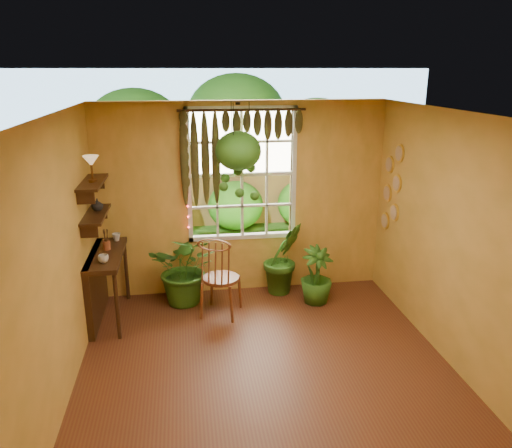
{
  "coord_description": "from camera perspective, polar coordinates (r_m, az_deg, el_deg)",
  "views": [
    {
      "loc": [
        -0.8,
        -4.44,
        3.1
      ],
      "look_at": [
        0.03,
        1.15,
        1.33
      ],
      "focal_mm": 35.0,
      "sensor_mm": 36.0,
      "label": 1
    }
  ],
  "objects": [
    {
      "name": "cup_b",
      "position": [
        6.9,
        -15.67,
        -1.45
      ],
      "size": [
        0.14,
        0.14,
        0.1
      ],
      "primitive_type": "imported",
      "rotation": [
        0.0,
        0.0,
        -0.3
      ],
      "color": "beige",
      "rests_on": "counter_ledge"
    },
    {
      "name": "wall_left",
      "position": [
        4.93,
        -22.02,
        -4.79
      ],
      "size": [
        0.0,
        4.5,
        4.5
      ],
      "primitive_type": "plane",
      "rotation": [
        1.57,
        0.0,
        1.57
      ],
      "color": "#E3AD4D",
      "rests_on": "floor"
    },
    {
      "name": "string_lights",
      "position": [
        6.77,
        -7.97,
        5.69
      ],
      "size": [
        0.03,
        0.03,
        1.54
      ],
      "primitive_type": null,
      "color": "#FF2633",
      "rests_on": "window"
    },
    {
      "name": "windsor_chair",
      "position": [
        6.54,
        -4.12,
        -7.39
      ],
      "size": [
        0.62,
        0.63,
        1.27
      ],
      "rotation": [
        0.0,
        0.0,
        -0.39
      ],
      "color": "brown",
      "rests_on": "floor"
    },
    {
      "name": "ceiling",
      "position": [
        4.53,
        1.78,
        12.29
      ],
      "size": [
        4.5,
        4.5,
        0.0
      ],
      "primitive_type": "plane",
      "rotation": [
        3.14,
        0.0,
        0.0
      ],
      "color": "white",
      "rests_on": "wall_back"
    },
    {
      "name": "potted_plant_right",
      "position": [
        6.9,
        6.9,
        -5.85
      ],
      "size": [
        0.56,
        0.56,
        0.79
      ],
      "primitive_type": "imported",
      "rotation": [
        0.0,
        0.0,
        0.34
      ],
      "color": "#235215",
      "rests_on": "floor"
    },
    {
      "name": "floor",
      "position": [
        5.48,
        1.51,
        -17.12
      ],
      "size": [
        4.5,
        4.5,
        0.0
      ],
      "primitive_type": "plane",
      "color": "#5B301A",
      "rests_on": "ground"
    },
    {
      "name": "window",
      "position": [
        6.92,
        -1.63,
        5.67
      ],
      "size": [
        1.52,
        0.1,
        1.86
      ],
      "color": "silver",
      "rests_on": "wall_back"
    },
    {
      "name": "tiffany_lamp",
      "position": [
        6.17,
        -18.33,
        6.67
      ],
      "size": [
        0.19,
        0.19,
        0.31
      ],
      "color": "brown",
      "rests_on": "shelf_upper"
    },
    {
      "name": "counter_ledge",
      "position": [
        6.65,
        -17.46,
        -6.01
      ],
      "size": [
        0.4,
        1.2,
        0.9
      ],
      "color": "#341B0E",
      "rests_on": "floor"
    },
    {
      "name": "potted_plant_mid",
      "position": [
        7.12,
        3.11,
        -3.9
      ],
      "size": [
        0.69,
        0.62,
        1.04
      ],
      "primitive_type": "imported",
      "rotation": [
        0.0,
        0.0,
        0.33
      ],
      "color": "#235215",
      "rests_on": "floor"
    },
    {
      "name": "wall_back",
      "position": [
        6.97,
        -1.58,
        2.8
      ],
      "size": [
        4.0,
        0.0,
        4.0
      ],
      "primitive_type": "plane",
      "rotation": [
        1.57,
        0.0,
        0.0
      ],
      "color": "#E3AD4D",
      "rests_on": "floor"
    },
    {
      "name": "wall_plates",
      "position": [
        7.0,
        15.23,
        3.95
      ],
      "size": [
        0.04,
        0.32,
        1.1
      ],
      "primitive_type": null,
      "color": "beige",
      "rests_on": "wall_right"
    },
    {
      "name": "shelf_lower",
      "position": [
        6.37,
        -17.84,
        1.03
      ],
      "size": [
        0.25,
        0.9,
        0.04
      ],
      "primitive_type": "cube",
      "color": "#341B0E",
      "rests_on": "wall_left"
    },
    {
      "name": "wall_right",
      "position": [
        5.53,
        22.5,
        -2.45
      ],
      "size": [
        0.0,
        4.5,
        4.5
      ],
      "primitive_type": "plane",
      "rotation": [
        1.57,
        0.0,
        -1.57
      ],
      "color": "#E3AD4D",
      "rests_on": "floor"
    },
    {
      "name": "valance_vine",
      "position": [
        6.69,
        -2.28,
        10.28
      ],
      "size": [
        1.7,
        0.12,
        1.1
      ],
      "color": "#341B0E",
      "rests_on": "window"
    },
    {
      "name": "shelf_upper",
      "position": [
        6.28,
        -18.17,
        4.54
      ],
      "size": [
        0.25,
        0.9,
        0.04
      ],
      "primitive_type": "cube",
      "color": "#341B0E",
      "rests_on": "wall_left"
    },
    {
      "name": "hanging_basket",
      "position": [
        6.51,
        -2.03,
        7.55
      ],
      "size": [
        0.6,
        0.6,
        1.28
      ],
      "color": "black",
      "rests_on": "ceiling"
    },
    {
      "name": "shelf_vase",
      "position": [
        6.47,
        -17.69,
        2.14
      ],
      "size": [
        0.18,
        0.18,
        0.15
      ],
      "primitive_type": "imported",
      "rotation": [
        0.0,
        0.0,
        -0.29
      ],
      "color": "#B2AD99",
      "rests_on": "shelf_lower"
    },
    {
      "name": "potted_plant_left",
      "position": [
        6.86,
        -8.0,
        -5.03
      ],
      "size": [
        1.08,
        0.99,
        1.02
      ],
      "primitive_type": "imported",
      "rotation": [
        0.0,
        0.0,
        -0.25
      ],
      "color": "#235215",
      "rests_on": "floor"
    },
    {
      "name": "cup_a",
      "position": [
        6.18,
        -17.05,
        -3.81
      ],
      "size": [
        0.13,
        0.13,
        0.1
      ],
      "primitive_type": "imported",
      "rotation": [
        0.0,
        0.0,
        -0.04
      ],
      "color": "silver",
      "rests_on": "counter_ledge"
    },
    {
      "name": "brush_jar",
      "position": [
        6.58,
        -16.75,
        -1.71
      ],
      "size": [
        0.09,
        0.09,
        0.34
      ],
      "color": "brown",
      "rests_on": "counter_ledge"
    },
    {
      "name": "backyard",
      "position": [
        11.51,
        -3.18,
        8.25
      ],
      "size": [
        14.0,
        10.0,
        12.0
      ],
      "color": "#255518",
      "rests_on": "ground"
    }
  ]
}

